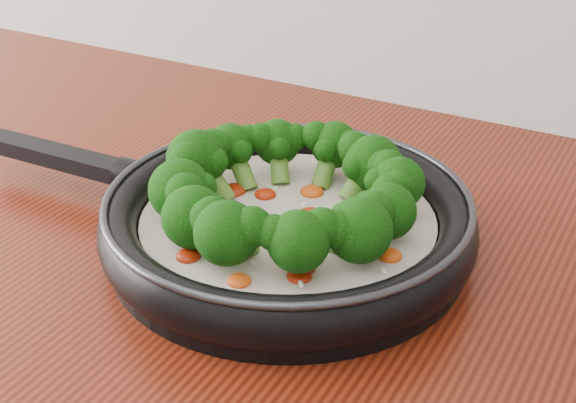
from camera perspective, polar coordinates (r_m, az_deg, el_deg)
The scene contains 1 object.
skillet at distance 0.70m, azimuth -0.31°, elevation -0.92°, with size 0.52×0.34×0.10m.
Camera 1 is at (0.26, 0.58, 1.28)m, focal length 50.09 mm.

